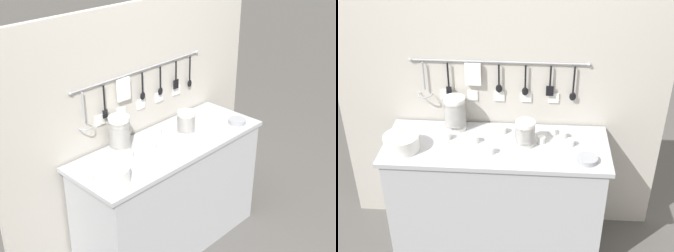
% 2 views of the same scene
% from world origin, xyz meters
% --- Properties ---
extents(ground_plane, '(20.00, 20.00, 0.00)m').
position_xyz_m(ground_plane, '(0.00, 0.00, 0.00)').
color(ground_plane, '#514F4C').
extents(counter, '(1.46, 0.54, 0.86)m').
position_xyz_m(counter, '(0.00, 0.00, 0.43)').
color(counter, '#ADAFB5').
rests_on(counter, ground).
extents(back_wall, '(2.26, 0.11, 1.79)m').
position_xyz_m(back_wall, '(-0.00, 0.30, 0.89)').
color(back_wall, '#BCB7AD').
rests_on(back_wall, ground).
extents(bowl_stack_short_front, '(0.13, 0.13, 0.17)m').
position_xyz_m(bowl_stack_short_front, '(0.19, 0.01, 0.95)').
color(bowl_stack_short_front, white).
rests_on(bowl_stack_short_front, counter).
extents(bowl_stack_back_corner, '(0.14, 0.14, 0.24)m').
position_xyz_m(bowl_stack_back_corner, '(-0.29, 0.18, 0.98)').
color(bowl_stack_back_corner, white).
rests_on(bowl_stack_back_corner, counter).
extents(plate_stack, '(0.22, 0.22, 0.10)m').
position_xyz_m(plate_stack, '(-0.59, -0.09, 0.91)').
color(plate_stack, white).
rests_on(plate_stack, counter).
extents(steel_mixing_bowl, '(0.13, 0.13, 0.03)m').
position_xyz_m(steel_mixing_bowl, '(0.57, -0.15, 0.88)').
color(steel_mixing_bowl, '#93969E').
rests_on(steel_mixing_bowl, counter).
extents(cup_front_left, '(0.05, 0.05, 0.05)m').
position_xyz_m(cup_front_left, '(-0.03, -0.10, 0.89)').
color(cup_front_left, white).
rests_on(cup_front_left, counter).
extents(cup_mid_row, '(0.05, 0.05, 0.05)m').
position_xyz_m(cup_mid_row, '(0.03, 0.15, 0.89)').
color(cup_mid_row, white).
rests_on(cup_mid_row, counter).
extents(cup_beside_plates, '(0.05, 0.05, 0.05)m').
position_xyz_m(cup_beside_plates, '(0.48, 0.02, 0.89)').
color(cup_beside_plates, white).
rests_on(cup_beside_plates, counter).
extents(cup_back_right, '(0.05, 0.05, 0.05)m').
position_xyz_m(cup_back_right, '(0.17, 0.16, 0.89)').
color(cup_back_right, white).
rests_on(cup_back_right, counter).
extents(cup_edge_near, '(0.05, 0.05, 0.05)m').
position_xyz_m(cup_edge_near, '(0.44, 0.11, 0.89)').
color(cup_edge_near, white).
rests_on(cup_edge_near, counter).
extents(cup_edge_far, '(0.05, 0.05, 0.05)m').
position_xyz_m(cup_edge_far, '(-0.14, 0.02, 0.89)').
color(cup_edge_far, white).
rests_on(cup_edge_far, counter).
extents(cup_by_caddy, '(0.05, 0.05, 0.05)m').
position_xyz_m(cup_by_caddy, '(-0.32, 0.05, 0.89)').
color(cup_by_caddy, white).
rests_on(cup_by_caddy, counter).
extents(cup_back_left, '(0.05, 0.05, 0.05)m').
position_xyz_m(cup_back_left, '(0.37, 0.15, 0.89)').
color(cup_back_left, white).
rests_on(cup_back_left, counter).
extents(cup_centre, '(0.05, 0.05, 0.05)m').
position_xyz_m(cup_centre, '(0.29, 0.04, 0.89)').
color(cup_centre, white).
rests_on(cup_centre, counter).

